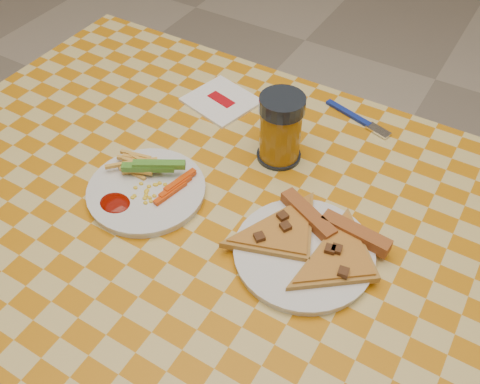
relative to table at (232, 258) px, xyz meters
name	(u,v)px	position (x,y,z in m)	size (l,w,h in m)	color
table	(232,258)	(0.00, 0.00, 0.00)	(1.28, 0.88, 0.76)	white
plate_left	(147,191)	(-0.17, -0.01, 0.08)	(0.20, 0.20, 0.01)	silver
plate_right	(304,254)	(0.12, 0.01, 0.08)	(0.21, 0.21, 0.01)	silver
fries_veggies	(147,178)	(-0.18, 0.01, 0.10)	(0.16, 0.15, 0.04)	#FAC44F
pizza_slices	(312,242)	(0.13, 0.03, 0.09)	(0.28, 0.25, 0.02)	#B87438
drink_glass	(281,129)	(-0.02, 0.19, 0.14)	(0.08, 0.08, 0.13)	black
napkin	(221,101)	(-0.20, 0.28, 0.08)	(0.15, 0.15, 0.01)	white
fork	(358,119)	(0.07, 0.37, 0.08)	(0.15, 0.06, 0.01)	navy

